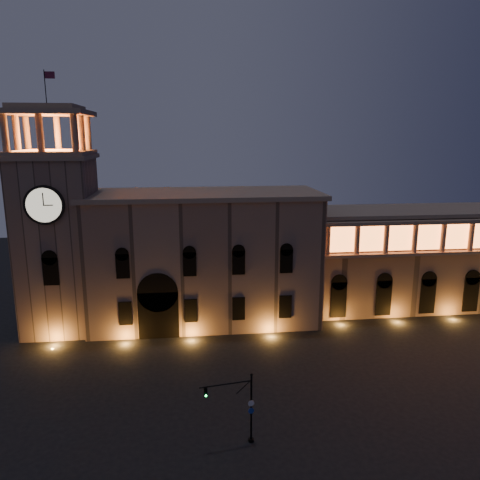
# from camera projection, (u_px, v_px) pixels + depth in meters

# --- Properties ---
(ground) EXTENTS (160.00, 160.00, 0.00)m
(ground) POSITION_uv_depth(u_px,v_px,m) (236.00, 405.00, 43.99)
(ground) COLOR black
(ground) RESTS_ON ground
(government_building) EXTENTS (30.80, 12.80, 17.60)m
(government_building) POSITION_uv_depth(u_px,v_px,m) (204.00, 257.00, 63.09)
(government_building) COLOR #836555
(government_building) RESTS_ON ground
(clock_tower) EXTENTS (9.80, 9.80, 32.40)m
(clock_tower) POSITION_uv_depth(u_px,v_px,m) (58.00, 235.00, 59.29)
(clock_tower) COLOR #836555
(clock_tower) RESTS_ON ground
(colonnade_wing) EXTENTS (40.60, 11.50, 14.50)m
(colonnade_wing) POSITION_uv_depth(u_px,v_px,m) (434.00, 256.00, 69.15)
(colonnade_wing) COLOR #7E6050
(colonnade_wing) RESTS_ON ground
(traffic_light) EXTENTS (4.48, 1.01, 6.20)m
(traffic_light) POSITION_uv_depth(u_px,v_px,m) (242.00, 408.00, 37.92)
(traffic_light) COLOR black
(traffic_light) RESTS_ON ground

